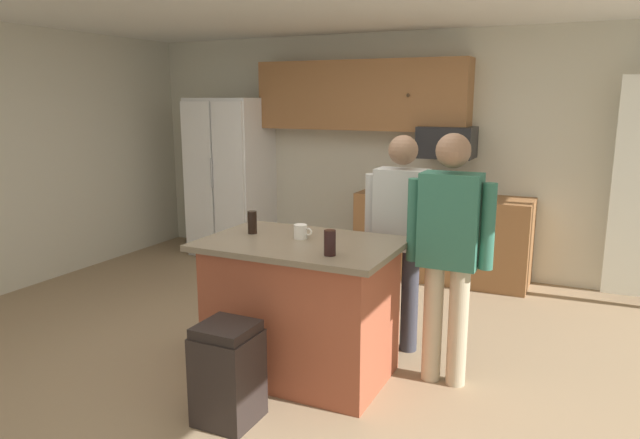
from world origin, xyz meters
TOP-DOWN VIEW (x-y plane):
  - floor at (0.00, 0.00)m, footprint 7.04×7.04m
  - back_wall at (0.00, 2.80)m, footprint 6.40×0.10m
  - cabinet_run_upper at (-0.40, 2.60)m, footprint 2.40×0.38m
  - cabinet_run_lower at (0.60, 2.48)m, footprint 1.80×0.63m
  - refrigerator at (-2.00, 2.38)m, footprint 0.86×0.76m
  - microwave_over_range at (0.60, 2.50)m, footprint 0.56×0.40m
  - kitchen_island at (0.27, -0.13)m, footprint 1.31×0.89m
  - person_guest_left at (0.74, 0.57)m, footprint 0.57×0.22m
  - person_elder_center at (1.19, 0.18)m, footprint 0.57×0.22m
  - mug_ceramic_white at (0.23, -0.07)m, footprint 0.13×0.09m
  - glass_short_whisky at (-0.15, -0.08)m, footprint 0.06×0.06m
  - glass_dark_ale at (0.59, -0.37)m, footprint 0.07×0.07m
  - trash_bin at (0.15, -0.86)m, footprint 0.34×0.34m

SIDE VIEW (x-z plane):
  - floor at x=0.00m, z-range 0.00..0.00m
  - trash_bin at x=0.15m, z-range 0.00..0.61m
  - cabinet_run_lower at x=0.60m, z-range 0.00..0.90m
  - kitchen_island at x=0.27m, z-range 0.01..0.96m
  - person_guest_left at x=0.74m, z-range 0.12..1.76m
  - refrigerator at x=-2.00m, z-range 0.00..1.90m
  - person_elder_center at x=1.19m, z-range 0.13..1.82m
  - mug_ceramic_white at x=0.23m, z-range 0.96..1.06m
  - glass_dark_ale at x=0.59m, z-range 0.96..1.11m
  - glass_short_whisky at x=-0.15m, z-range 0.96..1.12m
  - back_wall at x=0.00m, z-range 0.00..2.60m
  - microwave_over_range at x=0.60m, z-range 1.29..1.61m
  - cabinet_run_upper at x=-0.40m, z-range 1.55..2.30m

